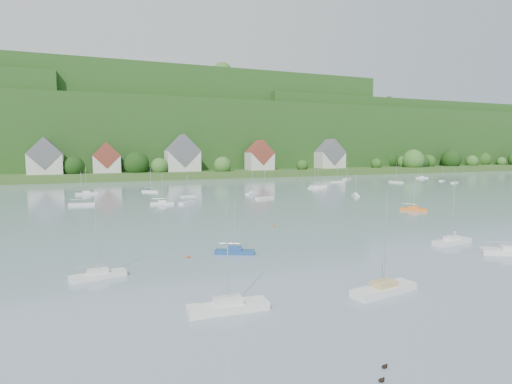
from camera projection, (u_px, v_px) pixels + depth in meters
far_shore_strip at (168, 173)px, 211.40m from camera, size 600.00×60.00×3.00m
forested_ridge at (150, 135)px, 272.67m from camera, size 620.00×181.22×69.89m
village_building_0 at (45, 159)px, 178.32m from camera, size 14.00×10.40×16.00m
village_building_1 at (107, 160)px, 189.45m from camera, size 12.00×9.36×14.00m
village_building_2 at (182, 156)px, 201.24m from camera, size 16.00×11.44×18.00m
village_building_3 at (260, 157)px, 214.19m from camera, size 13.00×10.40×15.50m
village_building_4 at (330, 156)px, 234.42m from camera, size 15.00×10.40×16.50m
near_sailboat_0 at (228, 306)px, 35.47m from camera, size 7.14×2.28×9.53m
near_sailboat_1 at (235, 251)px, 54.86m from camera, size 5.39×3.60×7.12m
near_sailboat_2 at (384, 289)px, 39.84m from camera, size 7.45×3.19×9.74m
near_sailboat_3 at (452, 241)px, 60.64m from camera, size 6.85×2.72×9.00m
near_sailboat_4 at (511, 251)px, 54.37m from camera, size 7.35×5.70×9.98m
near_sailboat_5 at (414, 209)px, 93.18m from camera, size 5.16×5.40×7.88m
near_sailboat_6 at (98, 274)px, 44.50m from camera, size 6.03×2.78×7.85m
mooring_buoy_0 at (97, 275)px, 45.76m from camera, size 0.48×0.48×0.48m
mooring_buoy_1 at (455, 233)px, 68.58m from camera, size 0.38×0.38×0.38m
mooring_buoy_3 at (274, 227)px, 73.63m from camera, size 0.41×0.41×0.41m
mooring_buoy_5 at (188, 258)px, 52.89m from camera, size 0.43×0.43×0.43m
duck_pair at (383, 373)px, 25.54m from camera, size 1.64×1.47×0.30m
far_sailboat_cluster at (240, 189)px, 138.74m from camera, size 202.47×65.31×8.71m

